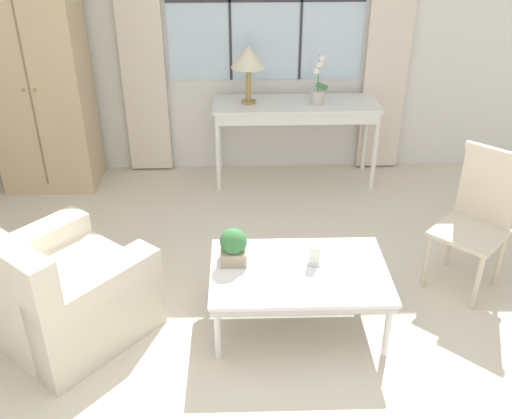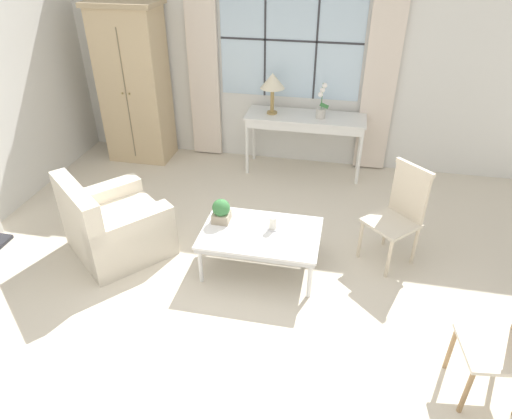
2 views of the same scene
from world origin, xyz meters
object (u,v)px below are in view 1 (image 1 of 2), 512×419
Objects in this scene: console_table at (296,111)px; side_chair_wooden at (478,213)px; armoire at (38,77)px; table_lamp at (248,59)px; pillar_candle at (315,255)px; potted_orchid at (318,86)px; coffee_table at (299,275)px; armchair_upholstered at (61,294)px; potted_plant_small at (233,246)px.

side_chair_wooden is (1.14, -1.74, -0.14)m from console_table.
table_lamp is at bearing -0.11° from armoire.
table_lamp is at bearing 100.40° from pillar_candle.
potted_orchid reaches higher than coffee_table.
table_lamp reaches higher than side_chair_wooden.
table_lamp is at bearing 132.46° from side_chair_wooden.
armoire reaches higher than table_lamp.
console_table is 2.94× the size of table_lamp.
potted_orchid is 3.02× the size of pillar_candle.
potted_orchid is at bearing 83.01° from pillar_candle.
potted_plant_small is at bearing 6.48° from armchair_upholstered.
table_lamp is 2.44m from side_chair_wooden.
coffee_table is at bearing -82.58° from table_lamp.
table_lamp is 1.17× the size of potted_orchid.
table_lamp reaches higher than console_table.
potted_plant_small is (-0.78, -2.05, -0.41)m from potted_orchid.
armchair_upholstered reaches higher than coffee_table.
side_chair_wooden is 6.83× the size of pillar_candle.
potted_orchid is (0.64, -0.03, -0.26)m from table_lamp.
coffee_table is at bearing -160.96° from side_chair_wooden.
potted_plant_small is (1.11, 0.13, 0.26)m from armchair_upholstered.
potted_orchid is at bearing 48.94° from armchair_upholstered.
potted_orchid is 2.23m from potted_plant_small.
potted_plant_small is at bearing -49.44° from armoire.
side_chair_wooden is at bearing -61.09° from potted_orchid.
potted_orchid is at bearing -2.47° from table_lamp.
console_table is 2.13m from pillar_candle.
potted_orchid reaches higher than potted_plant_small.
armchair_upholstered is 1.65m from pillar_candle.
potted_orchid reaches higher than console_table.
pillar_candle is (0.10, 0.07, 0.11)m from coffee_table.
table_lamp is 0.69m from potted_orchid.
console_table reaches higher than pillar_candle.
potted_plant_small is at bearing -105.69° from console_table.
potted_orchid is 0.36× the size of armchair_upholstered.
coffee_table is (-0.36, -2.15, -0.57)m from potted_orchid.
console_table is at bearing 170.48° from potted_orchid.
potted_orchid is 2.96m from armchair_upholstered.
pillar_candle is at bearing -162.31° from side_chair_wooden.
console_table is 6.47× the size of potted_plant_small.
pillar_candle is at bearing -79.60° from table_lamp.
pillar_candle is (-0.26, -2.09, -0.47)m from potted_orchid.
coffee_table is at bearing 0.76° from armchair_upholstered.
potted_orchid is 2.15m from pillar_candle.
table_lamp is 0.47× the size of coffee_table.
potted_orchid is at bearing -0.70° from armoire.
potted_plant_small is (-0.42, 0.11, 0.16)m from coffee_table.
side_chair_wooden is 1.39m from coffee_table.
console_table is at bearing 85.69° from coffee_table.
potted_orchid is at bearing -9.52° from console_table.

